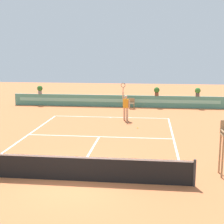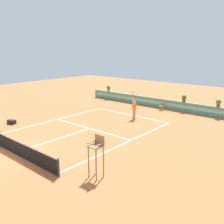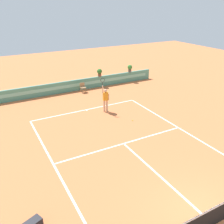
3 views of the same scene
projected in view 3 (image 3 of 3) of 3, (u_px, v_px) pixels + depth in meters
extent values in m
plane|color=#C66B3D|center=(127.00, 147.00, 13.82)|extent=(60.00, 60.00, 0.00)
cube|color=white|center=(86.00, 110.00, 18.53)|extent=(8.22, 0.10, 0.01)
cube|color=white|center=(124.00, 144.00, 14.13)|extent=(8.22, 0.10, 0.01)
cube|color=white|center=(159.00, 175.00, 11.57)|extent=(0.10, 6.40, 0.01)
cube|color=white|center=(56.00, 169.00, 11.98)|extent=(0.10, 11.89, 0.01)
cube|color=white|center=(183.00, 131.00, 15.56)|extent=(0.10, 11.89, 0.01)
cube|color=white|center=(87.00, 110.00, 18.45)|extent=(0.10, 0.20, 0.01)
cube|color=black|center=(216.00, 215.00, 8.81)|extent=(8.82, 0.02, 0.95)
cube|color=white|center=(218.00, 206.00, 8.63)|extent=(8.82, 0.03, 0.06)
cube|color=#4C8E7A|center=(66.00, 87.00, 21.94)|extent=(18.00, 0.20, 1.00)
cube|color=#7ABCA8|center=(66.00, 87.00, 21.83)|extent=(17.10, 0.01, 0.28)
cylinder|color=#99754C|center=(82.00, 91.00, 21.76)|extent=(0.05, 0.05, 0.45)
cylinder|color=#99754C|center=(86.00, 90.00, 21.91)|extent=(0.05, 0.05, 0.45)
cylinder|color=#99754C|center=(81.00, 90.00, 22.04)|extent=(0.05, 0.05, 0.45)
cylinder|color=#99754C|center=(84.00, 89.00, 22.19)|extent=(0.05, 0.05, 0.45)
cube|color=#99754C|center=(83.00, 87.00, 21.87)|extent=(0.44, 0.44, 0.04)
cube|color=#99754C|center=(82.00, 85.00, 21.95)|extent=(0.44, 0.04, 0.36)
cylinder|color=tan|center=(107.00, 106.00, 18.09)|extent=(0.14, 0.14, 0.90)
cylinder|color=tan|center=(104.00, 106.00, 18.04)|extent=(0.14, 0.14, 0.90)
cube|color=orange|center=(106.00, 96.00, 17.75)|extent=(0.40, 0.29, 0.60)
sphere|color=tan|center=(105.00, 91.00, 17.58)|extent=(0.22, 0.22, 0.22)
cylinder|color=tan|center=(103.00, 89.00, 17.48)|extent=(0.09, 0.09, 0.55)
cylinder|color=black|center=(103.00, 84.00, 17.30)|extent=(0.04, 0.04, 0.24)
torus|color=#262626|center=(103.00, 80.00, 17.20)|extent=(0.31, 0.09, 0.31)
cylinder|color=tan|center=(108.00, 97.00, 17.83)|extent=(0.09, 0.09, 0.50)
sphere|color=#CCE033|center=(133.00, 120.00, 16.82)|extent=(0.07, 0.07, 0.07)
cylinder|color=#514C47|center=(130.00, 71.00, 24.57)|extent=(0.32, 0.32, 0.28)
sphere|color=#387F33|center=(130.00, 67.00, 24.43)|extent=(0.48, 0.48, 0.48)
cylinder|color=brown|center=(100.00, 75.00, 23.12)|extent=(0.32, 0.32, 0.28)
sphere|color=#2D6B28|center=(99.00, 71.00, 22.98)|extent=(0.48, 0.48, 0.48)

